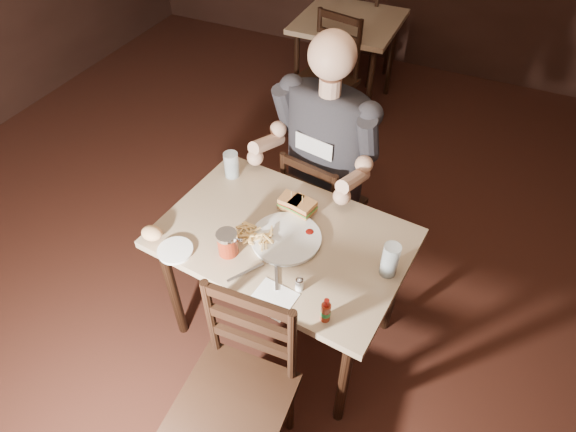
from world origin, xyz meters
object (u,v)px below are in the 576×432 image
at_px(chair_near, 233,404).
at_px(dinner_plate, 286,239).
at_px(chair_far, 323,205).
at_px(bg_table, 348,30).
at_px(syrup_dispenser, 228,243).
at_px(glass_right, 390,260).
at_px(side_plate, 175,251).
at_px(main_table, 284,248).
at_px(glass_left, 231,165).
at_px(bg_chair_near, 322,83).
at_px(bg_chair_far, 366,33).
at_px(hot_sauce, 326,310).
at_px(diner, 323,135).

xyz_separation_m(chair_near, dinner_plate, (-0.07, 0.65, 0.31)).
bearing_deg(chair_far, bg_table, -64.11).
bearing_deg(chair_near, syrup_dispenser, 116.11).
bearing_deg(glass_right, chair_far, 130.47).
bearing_deg(glass_right, syrup_dispenser, -164.55).
xyz_separation_m(bg_table, side_plate, (0.14, -2.66, 0.10)).
height_order(main_table, glass_left, glass_left).
height_order(bg_chair_near, glass_right, bg_chair_near).
bearing_deg(syrup_dispenser, bg_table, 103.40).
height_order(chair_near, bg_chair_far, chair_near).
xyz_separation_m(main_table, hot_sauce, (0.34, -0.33, 0.15)).
height_order(dinner_plate, hot_sauce, hot_sauce).
relative_size(bg_table, bg_chair_far, 0.93).
bearing_deg(main_table, diner, 94.08).
height_order(chair_near, syrup_dispenser, chair_near).
bearing_deg(main_table, glass_left, 147.05).
relative_size(bg_table, dinner_plate, 2.60).
relative_size(chair_near, bg_chair_near, 1.00).
distance_m(diner, glass_left, 0.49).
bearing_deg(dinner_plate, chair_near, -84.02).
relative_size(bg_table, diner, 0.77).
xyz_separation_m(chair_far, chair_near, (0.12, -1.28, 0.05)).
bearing_deg(side_plate, chair_far, 68.11).
distance_m(chair_near, bg_chair_near, 2.58).
relative_size(main_table, chair_near, 1.25).
height_order(main_table, dinner_plate, dinner_plate).
distance_m(dinner_plate, side_plate, 0.49).
height_order(dinner_plate, glass_left, glass_left).
height_order(glass_left, syrup_dispenser, glass_left).
relative_size(chair_far, glass_right, 5.20).
bearing_deg(bg_chair_near, diner, -56.88).
relative_size(bg_chair_far, bg_chair_near, 0.91).
relative_size(chair_far, bg_chair_near, 0.89).
relative_size(syrup_dispenser, side_plate, 0.77).
distance_m(chair_far, diner, 0.54).
bearing_deg(chair_near, glass_right, 56.21).
bearing_deg(syrup_dispenser, side_plate, -149.62).
relative_size(glass_left, hot_sauce, 1.11).
bearing_deg(side_plate, bg_chair_near, 93.91).
xyz_separation_m(glass_left, glass_right, (0.91, -0.28, 0.01)).
bearing_deg(bg_chair_near, dinner_plate, -61.30).
distance_m(bg_chair_far, bg_chair_near, 1.10).
distance_m(bg_chair_near, syrup_dispenser, 2.08).
relative_size(main_table, bg_chair_far, 1.37).
bearing_deg(bg_chair_near, bg_table, 101.93).
relative_size(bg_chair_near, glass_left, 6.89).
bearing_deg(chair_near, chair_far, 92.54).
relative_size(bg_chair_near, glass_right, 5.82).
relative_size(bg_chair_far, side_plate, 5.64).
distance_m(diner, glass_right, 0.78).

